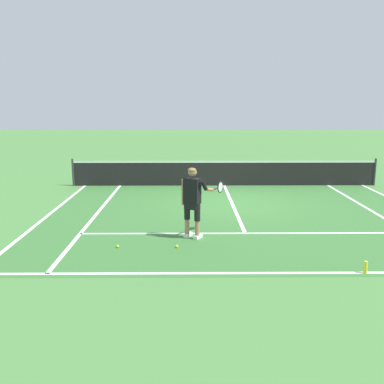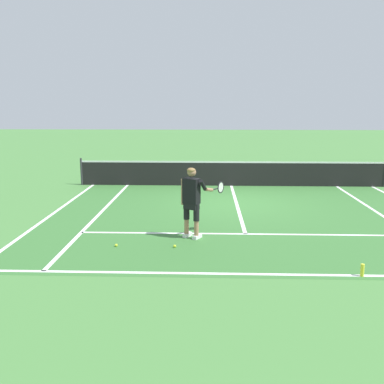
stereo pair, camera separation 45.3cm
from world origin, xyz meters
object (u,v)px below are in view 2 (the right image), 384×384
object	(u,v)px
tennis_ball_near_feet	(175,246)
water_bottle	(362,270)
tennis_ball_by_baseline	(116,245)
tennis_player	(192,198)

from	to	relation	value
tennis_ball_near_feet	water_bottle	size ratio (longest dim) A/B	0.27
tennis_ball_near_feet	tennis_ball_by_baseline	distance (m)	1.33
tennis_ball_by_baseline	water_bottle	size ratio (longest dim) A/B	0.27
tennis_ball_near_feet	water_bottle	distance (m)	3.94
tennis_ball_by_baseline	tennis_player	bearing A→B (deg)	23.03
tennis_ball_by_baseline	tennis_ball_near_feet	bearing A→B (deg)	-0.74
tennis_player	tennis_ball_by_baseline	xyz separation A→B (m)	(-1.70, -0.72, -0.96)
tennis_ball_near_feet	tennis_ball_by_baseline	world-z (taller)	same
tennis_ball_by_baseline	water_bottle	xyz separation A→B (m)	(4.97, -1.54, 0.09)
tennis_ball_near_feet	tennis_ball_by_baseline	xyz separation A→B (m)	(-1.33, 0.02, 0.00)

